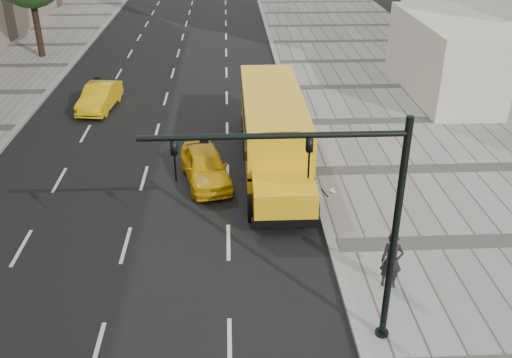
{
  "coord_description": "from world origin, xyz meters",
  "views": [
    {
      "loc": [
        2.64,
        -21.42,
        10.9
      ],
      "look_at": [
        3.5,
        -4.0,
        1.9
      ],
      "focal_mm": 40.0,
      "sensor_mm": 36.0,
      "label": 1
    }
  ],
  "objects_px": {
    "taxi_near": "(205,166)",
    "taxi_far": "(100,97)",
    "school_bus": "(273,124)",
    "pedestrian": "(392,261)",
    "traffic_signal": "(340,209)"
  },
  "relations": [
    {
      "from": "taxi_far",
      "to": "pedestrian",
      "type": "distance_m",
      "value": 20.06
    },
    {
      "from": "taxi_far",
      "to": "pedestrian",
      "type": "relative_size",
      "value": 2.3
    },
    {
      "from": "school_bus",
      "to": "pedestrian",
      "type": "distance_m",
      "value": 9.6
    },
    {
      "from": "school_bus",
      "to": "taxi_near",
      "type": "distance_m",
      "value": 3.56
    },
    {
      "from": "taxi_far",
      "to": "traffic_signal",
      "type": "relative_size",
      "value": 0.64
    },
    {
      "from": "school_bus",
      "to": "taxi_far",
      "type": "relative_size",
      "value": 2.8
    },
    {
      "from": "taxi_near",
      "to": "pedestrian",
      "type": "bearing_deg",
      "value": -64.34
    },
    {
      "from": "taxi_near",
      "to": "taxi_far",
      "type": "xyz_separation_m",
      "value": [
        -5.99,
        8.9,
        -0.02
      ]
    },
    {
      "from": "taxi_far",
      "to": "traffic_signal",
      "type": "xyz_separation_m",
      "value": [
        9.59,
        -18.37,
        3.41
      ]
    },
    {
      "from": "taxi_near",
      "to": "school_bus",
      "type": "bearing_deg",
      "value": 19.18
    },
    {
      "from": "taxi_near",
      "to": "taxi_far",
      "type": "bearing_deg",
      "value": 111.77
    },
    {
      "from": "school_bus",
      "to": "taxi_near",
      "type": "bearing_deg",
      "value": -148.62
    },
    {
      "from": "pedestrian",
      "to": "traffic_signal",
      "type": "xyz_separation_m",
      "value": [
        -2.14,
        -2.09,
        3.05
      ]
    },
    {
      "from": "taxi_near",
      "to": "traffic_signal",
      "type": "xyz_separation_m",
      "value": [
        3.6,
        -9.47,
        3.39
      ]
    },
    {
      "from": "school_bus",
      "to": "taxi_far",
      "type": "bearing_deg",
      "value": 141.31
    }
  ]
}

